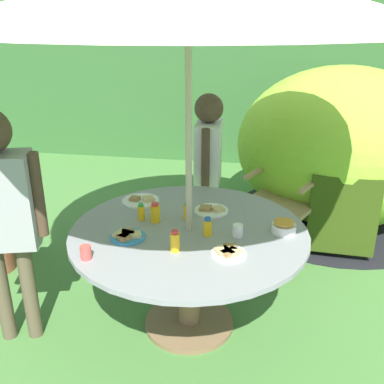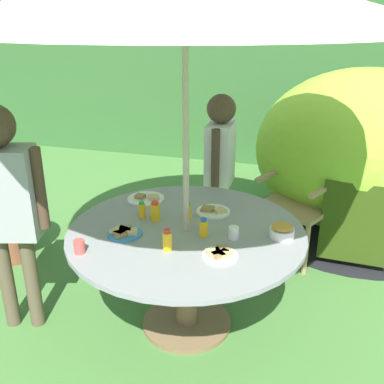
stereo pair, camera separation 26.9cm
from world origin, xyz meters
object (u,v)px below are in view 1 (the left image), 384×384
Objects in this scene: garden_table at (189,252)px; wooden_chair at (290,183)px; juice_bottle_near_right at (155,213)px; juice_bottle_far_left at (208,227)px; plate_mid_right at (141,200)px; juice_bottle_near_left at (141,212)px; child_in_white_shirt at (208,154)px; cup_near at (86,252)px; child_in_grey_shirt at (0,201)px; plate_center_front at (229,252)px; juice_bottle_mid_left at (175,241)px; plate_far_right at (211,210)px; juice_bottle_center_back at (188,211)px; plate_back_edge at (127,236)px; cup_far at (238,231)px; dome_tent at (340,147)px; snack_bowl at (284,226)px.

wooden_chair is (0.64, 1.20, 0.02)m from garden_table.
juice_bottle_near_right is 0.36m from juice_bottle_far_left.
plate_mid_right is (-1.02, -0.85, 0.13)m from wooden_chair.
juice_bottle_near_left is at bearing -74.29° from plate_mid_right.
child_in_white_shirt is 17.51× the size of cup_near.
child_in_grey_shirt is 1.27m from plate_center_front.
wooden_chair is 1.61m from juice_bottle_mid_left.
plate_far_right reaches higher than garden_table.
juice_bottle_center_back is at bearing 103.07° from garden_table.
child_in_white_shirt is at bearing 75.38° from plate_back_edge.
garden_table is 0.65m from cup_near.
plate_far_right is at bearing 50.25° from cup_near.
cup_near is at bearing -153.66° from cup_far.
wooden_chair reaches higher than cup_far.
juice_bottle_far_left is (1.12, 0.22, -0.17)m from child_in_grey_shirt.
child_in_white_shirt is 1.07m from juice_bottle_far_left.
juice_bottle_near_left is 0.45m from juice_bottle_far_left.
child_in_white_shirt reaches higher than plate_center_front.
dome_tent is 1.99m from juice_bottle_center_back.
juice_bottle_mid_left is (-0.58, -0.32, 0.02)m from snack_bowl.
juice_bottle_far_left is at bearing -22.48° from garden_table.
child_in_grey_shirt is at bearing -134.76° from plate_mid_right.
garden_table is at bearing 0.00° from child_in_grey_shirt.
juice_bottle_near_left reaches higher than plate_far_right.
plate_center_front is 0.48m from juice_bottle_center_back.
snack_bowl is 1.15× the size of juice_bottle_near_right.
juice_bottle_far_left and juice_bottle_center_back have the same top height.
cup_far is at bearing 15.17° from child_in_white_shirt.
child_in_grey_shirt reaches higher than juice_bottle_mid_left.
plate_center_front is 0.88m from plate_mid_right.
juice_bottle_center_back is at bearing 90.26° from juice_bottle_mid_left.
plate_back_edge is 1.78× the size of juice_bottle_far_left.
child_in_grey_shirt is 10.02× the size of snack_bowl.
dome_tent is at bearing 50.55° from juice_bottle_near_left.
plate_back_edge is (-0.96, -1.35, 0.14)m from wooden_chair.
child_in_grey_shirt is 11.53× the size of juice_bottle_near_right.
plate_mid_right is at bearing 136.92° from plate_center_front.
dome_tent reaches higher than juice_bottle_mid_left.
juice_bottle_near_left is (-0.29, -0.93, -0.10)m from child_in_white_shirt.
snack_bowl reaches higher than plate_center_front.
plate_back_edge is at bearing 171.09° from plate_center_front.
plate_center_front is 1.69× the size of juice_bottle_far_left.
juice_bottle_near_left reaches higher than plate_center_front.
wooden_chair is 1.15m from snack_bowl.
juice_bottle_mid_left is at bearing -18.75° from plate_back_edge.
plate_far_right is 2.99× the size of cup_far.
child_in_grey_shirt is at bearing -169.69° from cup_far.
wooden_chair is 2.23m from child_in_grey_shirt.
garden_table is 6.42× the size of plate_far_right.
dome_tent reaches higher than cup_near.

